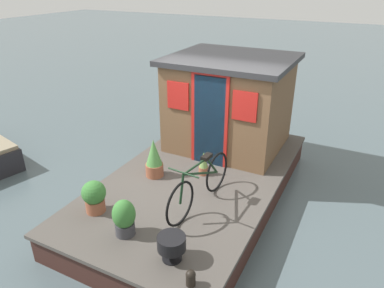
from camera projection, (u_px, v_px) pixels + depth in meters
ground_plane at (197, 198)px, 6.65m from camera, size 60.00×60.00×0.00m
houseboat_deck at (197, 187)px, 6.54m from camera, size 5.15×2.81×0.50m
houseboat_cabin at (229, 102)px, 7.21m from camera, size 2.12×2.35×1.85m
bicycle at (200, 185)px, 5.42m from camera, size 1.74×0.50×0.81m
potted_plant_ivy at (124, 218)px, 4.85m from camera, size 0.32×0.32×0.54m
potted_plant_mint at (204, 164)px, 6.37m from camera, size 0.18×0.18×0.45m
potted_plant_fern at (154, 159)px, 6.27m from camera, size 0.32×0.32×0.70m
potted_plant_succulent at (94, 196)px, 5.33m from camera, size 0.36×0.36×0.51m
charcoal_grill at (172, 244)px, 4.43m from camera, size 0.36×0.36×0.35m
mooring_bollard at (191, 277)px, 4.10m from camera, size 0.12×0.12×0.21m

